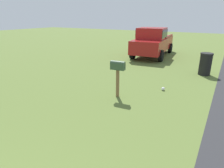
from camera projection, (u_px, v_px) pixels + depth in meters
The scene contains 4 objects.
mailbox at pixel (118, 68), 6.92m from camera, with size 0.25×0.54×1.36m.
pickup_truck at pixel (153, 41), 14.29m from camera, with size 5.68×2.66×2.09m.
trash_bin at pixel (205, 64), 9.80m from camera, with size 0.61×0.61×1.12m.
litter_bag_far_scatter at pixel (163, 89), 7.84m from camera, with size 0.14×0.14×0.14m, color silver.
Camera 1 is at (0.93, -2.27, 2.86)m, focal length 30.99 mm.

